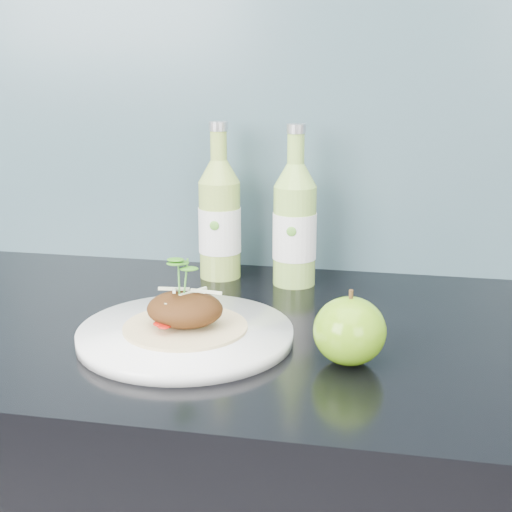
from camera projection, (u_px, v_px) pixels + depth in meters
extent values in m
cube|color=#74A6B6|center=(290.00, 58.00, 1.15)|extent=(4.00, 0.02, 0.70)
cylinder|color=white|center=(186.00, 334.00, 0.91)|extent=(0.28, 0.28, 0.02)
cylinder|color=tan|center=(185.00, 327.00, 0.91)|extent=(0.16, 0.16, 0.00)
ellipsoid|color=#4C290E|center=(185.00, 309.00, 0.90)|extent=(0.10, 0.08, 0.04)
ellipsoid|color=#4B880E|center=(350.00, 331.00, 0.83)|extent=(0.09, 0.09, 0.08)
cylinder|color=#472D14|center=(351.00, 296.00, 0.82)|extent=(0.01, 0.00, 0.01)
cylinder|color=#98B84C|center=(220.00, 230.00, 1.16)|extent=(0.07, 0.07, 0.16)
cone|color=#98B84C|center=(219.00, 171.00, 1.13)|extent=(0.07, 0.07, 0.04)
cylinder|color=#98B84C|center=(219.00, 145.00, 1.12)|extent=(0.03, 0.03, 0.05)
cylinder|color=silver|center=(218.00, 126.00, 1.12)|extent=(0.03, 0.03, 0.01)
cylinder|color=white|center=(220.00, 230.00, 1.16)|extent=(0.08, 0.08, 0.07)
ellipsoid|color=#59A533|center=(214.00, 226.00, 1.12)|extent=(0.02, 0.00, 0.02)
cylinder|color=#94C451|center=(295.00, 236.00, 1.12)|extent=(0.09, 0.09, 0.16)
cone|color=#94C451|center=(295.00, 175.00, 1.10)|extent=(0.07, 0.07, 0.04)
cylinder|color=#94C451|center=(296.00, 148.00, 1.09)|extent=(0.03, 0.03, 0.05)
cylinder|color=silver|center=(296.00, 129.00, 1.08)|extent=(0.03, 0.03, 0.01)
cylinder|color=white|center=(295.00, 236.00, 1.12)|extent=(0.09, 0.09, 0.07)
ellipsoid|color=#59A533|center=(291.00, 232.00, 1.09)|extent=(0.02, 0.00, 0.02)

